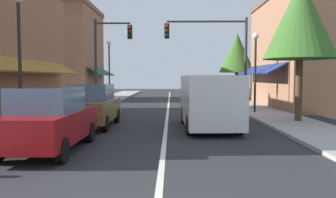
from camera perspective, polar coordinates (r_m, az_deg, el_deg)
name	(u,v)px	position (r m, az deg, el deg)	size (l,w,h in m)	color
ground_plane	(168,110)	(21.49, -0.02, -1.84)	(80.00, 80.00, 0.00)	#28282B
sidewalk_left	(81,109)	(22.23, -14.35, -1.62)	(2.60, 56.00, 0.12)	#A39E99
sidewalk_right	(255,109)	(22.12, 14.38, -1.64)	(2.60, 56.00, 0.12)	#A39E99
lane_center_stripe	(168,110)	(21.49, -0.02, -1.83)	(0.14, 52.00, 0.01)	silver
storefront_right_block	(298,51)	(24.98, 20.86, 7.51)	(5.33, 10.20, 7.68)	#9E6B4C
storefront_far_left	(70,53)	(32.82, -16.08, 7.34)	(5.94, 8.20, 8.51)	#8E5B42
parked_car_nearest_left	(49,120)	(9.95, -19.30, -3.29)	(1.80, 4.11, 1.77)	maroon
parked_car_second_left	(92,106)	(14.40, -12.56, -1.10)	(1.80, 4.11, 1.77)	brown
van_in_lane	(209,100)	(13.73, 6.81, -0.15)	(2.11, 5.23, 2.12)	silver
traffic_signal_mast_arm	(218,47)	(21.33, 8.30, 8.59)	(5.09, 0.50, 5.72)	#333333
traffic_signal_left_corner	(107,51)	(23.04, -10.14, 7.96)	(2.54, 0.50, 5.87)	#333333
street_lamp_left_near	(19,40)	(13.26, -23.62, 9.00)	(0.36, 0.36, 5.01)	black
street_lamp_right_mid	(255,59)	(19.58, 14.42, 6.47)	(0.36, 0.36, 4.50)	black
street_lamp_left_far	(109,61)	(28.76, -9.81, 6.26)	(0.36, 0.36, 5.08)	black
tree_right_near	(300,20)	(16.35, 21.27, 12.29)	(3.17, 3.17, 6.34)	#4C331E
tree_right_far	(237,53)	(30.01, 11.47, 7.54)	(3.04, 3.04, 5.83)	#4C331E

